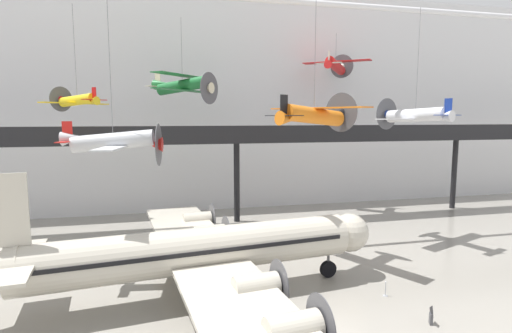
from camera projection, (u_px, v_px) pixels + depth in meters
ground_plane at (319, 331)px, 23.36m from camera, size 260.00×260.00×0.00m
hangar_back_wall at (225, 102)px, 54.35m from camera, size 140.00×3.00×29.16m
mezzanine_walkway at (238, 140)px, 45.94m from camera, size 110.00×3.20×11.53m
airliner_silver_main at (194, 252)px, 27.24m from camera, size 28.30×32.30×9.29m
suspended_plane_green_biplane at (183, 85)px, 43.08m from camera, size 7.81×8.09×9.16m
suspended_plane_white_twin at (415, 115)px, 39.04m from camera, size 9.12×7.81×11.64m
suspended_plane_yellow_lowwing at (77, 100)px, 37.75m from camera, size 5.79×5.80×9.87m
suspended_plane_orange_highwing at (314, 115)px, 32.90m from camera, size 8.26×9.32×11.64m
suspended_plane_red_highwing at (336, 66)px, 50.98m from camera, size 7.64×7.28×5.30m
suspended_plane_silver_racer at (113, 141)px, 28.89m from camera, size 7.26×8.84×13.80m
stanchion_barrier at (385, 292)px, 27.95m from camera, size 0.36×0.36×1.08m
info_sign_pedestal at (431, 317)px, 24.13m from camera, size 0.36×0.72×1.24m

